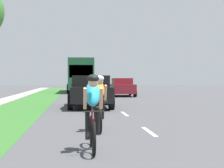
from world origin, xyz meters
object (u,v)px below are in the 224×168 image
object	(u,v)px
cyclist_trailing	(99,103)
bus_dark_green	(80,74)
pickup_black	(90,91)
cyclist_lead	(93,112)
suv_blue	(98,82)
sedan_maroon	(122,87)

from	to	relation	value
cyclist_trailing	bus_dark_green	xyz separation A→B (m)	(-0.16, 29.66, 1.17)
cyclist_trailing	pickup_black	bearing A→B (deg)	89.59
cyclist_lead	pickup_black	bearing A→B (deg)	88.06
bus_dark_green	cyclist_lead	bearing A→B (deg)	-90.28
suv_blue	cyclist_trailing	bearing A→B (deg)	-93.45
bus_dark_green	pickup_black	bearing A→B (deg)	-89.40
pickup_black	bus_dark_green	xyz separation A→B (m)	(-0.22, 21.29, 1.15)
pickup_black	cyclist_lead	bearing A→B (deg)	-91.94
pickup_black	cyclist_trailing	bearing A→B (deg)	-90.41
cyclist_lead	bus_dark_green	bearing A→B (deg)	89.72
cyclist_lead	suv_blue	bearing A→B (deg)	86.38
cyclist_lead	sedan_maroon	size ratio (longest dim) A/B	0.40
sedan_maroon	pickup_black	bearing A→B (deg)	-105.36
cyclist_trailing	sedan_maroon	size ratio (longest dim) A/B	0.40
suv_blue	cyclist_lead	bearing A→B (deg)	-93.62
sedan_maroon	suv_blue	distance (m)	29.14
cyclist_trailing	bus_dark_green	distance (m)	29.68
sedan_maroon	suv_blue	xyz separation A→B (m)	(-0.28, 29.14, 0.18)
bus_dark_green	suv_blue	xyz separation A→B (m)	(3.13, 19.43, -1.03)
pickup_black	suv_blue	world-z (taller)	suv_blue
sedan_maroon	suv_blue	world-z (taller)	suv_blue
cyclist_trailing	pickup_black	xyz separation A→B (m)	(0.06, 8.37, 0.02)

